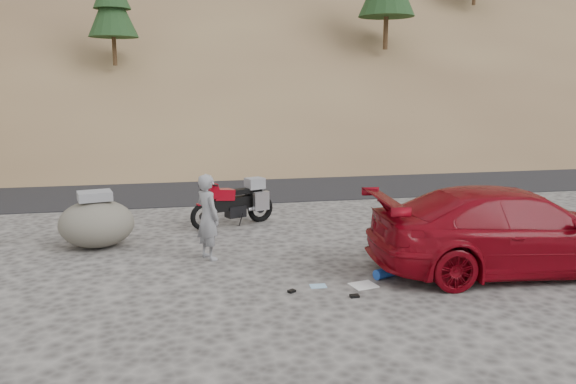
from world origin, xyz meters
name	(u,v)px	position (x,y,z in m)	size (l,w,h in m)	color
ground	(268,263)	(0.00, 0.00, 0.00)	(140.00, 140.00, 0.00)	#3D3A38
road	(227,184)	(0.00, 9.00, 0.00)	(120.00, 7.00, 0.05)	black
motorcycle	(237,202)	(-0.27, 3.13, 0.58)	(2.16, 1.16, 1.36)	black
man	(209,258)	(-1.12, 0.52, 0.00)	(0.63, 0.41, 1.72)	gray
red_car	(510,270)	(4.41, -1.33, 0.00)	(2.18, 5.37, 1.56)	maroon
boulder	(97,223)	(-3.41, 1.83, 0.53)	(1.61, 1.38, 1.20)	#57524A
gear_white_cloth	(363,285)	(1.43, -1.56, 0.01)	(0.43, 0.38, 0.01)	white
gear_blue_mat	(386,273)	(1.95, -1.25, 0.09)	(0.19, 0.19, 0.47)	#19419B
gear_bottle	(412,267)	(2.52, -1.10, 0.11)	(0.08, 0.08, 0.22)	#19419B
gear_funnel	(450,284)	(2.83, -2.01, 0.09)	(0.14, 0.14, 0.18)	#B00B17
gear_glove_a	(354,296)	(1.11, -2.05, 0.02)	(0.15, 0.11, 0.04)	black
gear_glove_b	(292,291)	(0.14, -1.63, 0.02)	(0.12, 0.09, 0.04)	black
gear_blue_cloth	(318,286)	(0.64, -1.45, 0.01)	(0.28, 0.21, 0.01)	#8CB7D8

